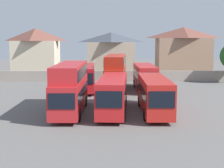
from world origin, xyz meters
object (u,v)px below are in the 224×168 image
(bus_4, at_px, (86,76))
(house_terrace_right, at_px, (184,51))
(bus_1, at_px, (71,85))
(bus_6, at_px, (145,76))
(bus_3, at_px, (155,93))
(bus_5, at_px, (116,71))
(bus_2, at_px, (114,92))
(house_terrace_centre, at_px, (112,54))
(house_terrace_left, at_px, (37,52))

(bus_4, distance_m, house_terrace_right, 26.39)
(bus_1, relative_size, bus_6, 1.04)
(bus_3, relative_size, bus_5, 0.95)
(bus_2, distance_m, bus_3, 3.98)
(bus_2, xyz_separation_m, bus_5, (0.43, 14.32, 0.79))
(bus_1, height_order, house_terrace_centre, house_terrace_centre)
(bus_2, distance_m, bus_4, 14.60)
(bus_3, bearing_deg, house_terrace_centre, -172.23)
(bus_6, xyz_separation_m, house_terrace_right, (9.43, 19.03, 2.82))
(bus_3, height_order, house_terrace_centre, house_terrace_centre)
(bus_5, bearing_deg, house_terrace_right, 148.73)
(bus_1, xyz_separation_m, bus_3, (8.11, -0.03, -0.73))
(bus_3, bearing_deg, bus_5, -165.92)
(bus_2, bearing_deg, bus_6, 166.09)
(house_terrace_right, bearing_deg, bus_3, -106.53)
(bus_1, xyz_separation_m, bus_6, (8.66, 14.60, -0.68))
(bus_5, xyz_separation_m, house_terrace_left, (-15.32, 18.11, 1.95))
(bus_3, bearing_deg, bus_6, 178.22)
(house_terrace_centre, bearing_deg, bus_1, -96.78)
(bus_3, distance_m, house_terrace_right, 35.23)
(bus_1, distance_m, house_terrace_left, 34.44)
(bus_1, bearing_deg, house_terrace_left, -161.42)
(house_terrace_centre, bearing_deg, house_terrace_left, -179.98)
(bus_4, xyz_separation_m, house_terrace_left, (-11.09, 18.34, 2.73))
(house_terrace_centre, bearing_deg, bus_2, -89.55)
(house_terrace_left, xyz_separation_m, house_terrace_right, (28.85, 0.97, 0.12))
(bus_1, distance_m, bus_5, 15.24)
(bus_3, bearing_deg, bus_4, -151.15)
(bus_1, relative_size, bus_2, 0.95)
(bus_5, height_order, house_terrace_right, house_terrace_right)
(bus_1, height_order, bus_6, bus_1)
(bus_5, distance_m, house_terrace_centre, 18.19)
(bus_1, height_order, house_terrace_left, house_terrace_left)
(bus_1, relative_size, house_terrace_right, 0.98)
(bus_2, height_order, bus_6, bus_6)
(bus_1, bearing_deg, bus_6, 149.65)
(bus_4, distance_m, house_terrace_left, 21.60)
(bus_4, bearing_deg, bus_5, 89.82)
(bus_2, xyz_separation_m, house_terrace_right, (13.96, 33.41, 2.86))
(bus_1, xyz_separation_m, bus_4, (0.33, 14.31, -0.71))
(bus_6, bearing_deg, bus_1, -31.46)
(bus_3, xyz_separation_m, house_terrace_centre, (-4.22, 32.69, 2.34))
(bus_4, relative_size, house_terrace_centre, 1.23)
(bus_4, xyz_separation_m, house_terrace_right, (17.76, 19.31, 2.85))
(bus_5, bearing_deg, house_terrace_centre, -173.78)
(bus_3, relative_size, bus_6, 1.04)
(bus_6, distance_m, house_terrace_right, 21.42)
(bus_3, bearing_deg, house_terrace_right, 163.88)
(bus_2, xyz_separation_m, house_terrace_centre, (-0.25, 32.44, 2.34))
(bus_3, xyz_separation_m, house_terrace_right, (9.99, 33.66, 2.87))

